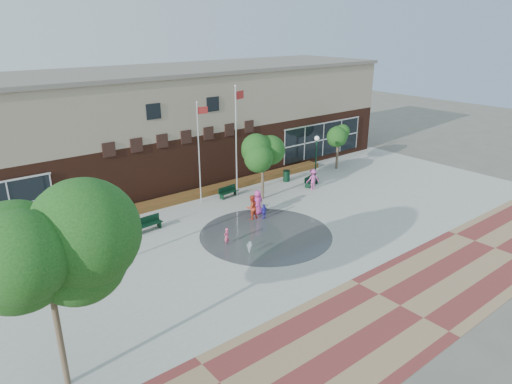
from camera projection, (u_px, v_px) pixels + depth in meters
ground at (298, 252)px, 26.77m from camera, size 120.00×120.00×0.00m
plaza_concrete at (256, 229)px, 29.71m from camera, size 46.00×18.00×0.01m
paver_band at (400, 306)px, 21.63m from camera, size 46.00×6.00×0.01m
splash_pad at (266, 235)px, 28.97m from camera, size 8.40×8.40×0.01m
library_building at (155, 125)px, 38.00m from camera, size 44.40×10.40×9.20m
flower_bed at (195, 197)px, 35.29m from camera, size 26.00×1.20×0.40m
flagpole_left at (199, 148)px, 32.88m from camera, size 0.88×0.21×7.53m
flagpole_right at (237, 136)px, 34.00m from camera, size 1.01×0.36×8.49m
lamp_left at (113, 221)px, 24.70m from camera, size 0.44×0.44×4.11m
lamp_right at (316, 153)px, 38.18m from camera, size 0.41×0.41×3.90m
bench_left at (148, 227)px, 29.37m from camera, size 1.93×0.66×0.95m
bench_mid at (229, 194)px, 35.16m from camera, size 1.75×0.65×0.86m
bench_right at (311, 183)px, 37.64m from camera, size 1.76×0.96×0.85m
trash_can at (287, 176)px, 38.63m from camera, size 0.59×0.59×0.97m
tree_big_left at (43, 246)px, 14.95m from camera, size 5.01×5.01×8.01m
tree_mid at (263, 151)px, 33.61m from camera, size 3.05×3.05×5.15m
tree_small_right at (338, 136)px, 41.14m from camera, size 2.45×2.45×4.19m
water_jet_a at (249, 255)px, 26.45m from camera, size 0.32×0.32×0.62m
water_jet_b at (250, 249)px, 27.16m from camera, size 0.18×0.18×0.40m
child_splash at (227, 236)px, 27.49m from camera, size 0.45×0.36×1.08m
adult_red at (252, 207)px, 30.97m from camera, size 0.86×0.68×1.75m
adult_pink at (258, 202)px, 31.79m from camera, size 0.93×0.67×1.77m
child_blue at (264, 212)px, 31.10m from camera, size 0.67×0.33×1.11m
person_bench at (313, 179)px, 36.68m from camera, size 1.25×0.95×1.71m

